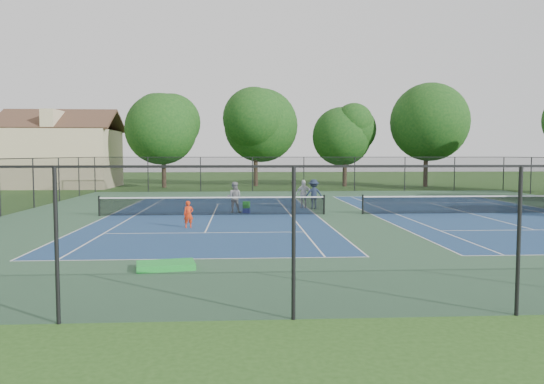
{
  "coord_description": "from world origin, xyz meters",
  "views": [
    {
      "loc": [
        -5.52,
        -28.12,
        3.23
      ],
      "look_at": [
        -3.92,
        -1.0,
        1.3
      ],
      "focal_mm": 35.0,
      "sensor_mm": 36.0,
      "label": 1
    }
  ],
  "objects": [
    {
      "name": "perimeter_fence",
      "position": [
        0.0,
        0.0,
        1.6
      ],
      "size": [
        36.08,
        36.08,
        3.02
      ],
      "color": "black",
      "rests_on": "ground"
    },
    {
      "name": "green_tarp",
      "position": [
        -7.65,
        -13.19,
        0.1
      ],
      "size": [
        1.76,
        1.25,
        0.18
      ],
      "primitive_type": "cube",
      "rotation": [
        0.0,
        0.0,
        0.19
      ],
      "color": "green",
      "rests_on": "ground"
    },
    {
      "name": "tennis_court_left",
      "position": [
        -7.0,
        0.0,
        0.1
      ],
      "size": [
        12.0,
        23.83,
        1.07
      ],
      "color": "navy",
      "rests_on": "ground"
    },
    {
      "name": "ground",
      "position": [
        0.0,
        0.0,
        0.0
      ],
      "size": [
        140.0,
        140.0,
        0.0
      ],
      "primitive_type": "plane",
      "color": "#234716",
      "rests_on": "ground"
    },
    {
      "name": "tennis_court_right",
      "position": [
        7.0,
        0.0,
        0.1
      ],
      "size": [
        12.0,
        23.83,
        1.07
      ],
      "color": "navy",
      "rests_on": "ground"
    },
    {
      "name": "tree_back_b",
      "position": [
        -4.0,
        26.0,
        6.6
      ],
      "size": [
        7.6,
        7.6,
        10.03
      ],
      "color": "#2D2116",
      "rests_on": "ground"
    },
    {
      "name": "ball_hopper",
      "position": [
        -5.22,
        0.89,
        0.47
      ],
      "size": [
        0.4,
        0.36,
        0.36
      ],
      "primitive_type": "cube",
      "rotation": [
        0.0,
        0.0,
        -0.28
      ],
      "color": "green",
      "rests_on": "ball_crate"
    },
    {
      "name": "tree_back_a",
      "position": [
        -13.0,
        24.0,
        6.04
      ],
      "size": [
        6.8,
        6.8,
        9.15
      ],
      "color": "#2D2116",
      "rests_on": "ground"
    },
    {
      "name": "court_pad",
      "position": [
        0.0,
        0.0,
        0.0
      ],
      "size": [
        36.0,
        36.0,
        0.01
      ],
      "primitive_type": "cube",
      "color": "#325A3F",
      "rests_on": "ground"
    },
    {
      "name": "instructor",
      "position": [
        -5.89,
        1.3,
        0.85
      ],
      "size": [
        0.93,
        0.78,
        1.71
      ],
      "primitive_type": "imported",
      "rotation": [
        0.0,
        0.0,
        2.96
      ],
      "color": "#98989A",
      "rests_on": "ground"
    },
    {
      "name": "tree_back_d",
      "position": [
        13.0,
        24.0,
        6.82
      ],
      "size": [
        7.8,
        7.8,
        10.37
      ],
      "color": "#2D2116",
      "rests_on": "ground"
    },
    {
      "name": "clapboard_house",
      "position": [
        -23.0,
        25.0,
        3.09
      ],
      "size": [
        10.8,
        8.1,
        7.65
      ],
      "color": "tan",
      "rests_on": "ground"
    },
    {
      "name": "bystander_b",
      "position": [
        -1.19,
        3.08,
        0.88
      ],
      "size": [
        1.14,
        0.66,
        1.75
      ],
      "primitive_type": "imported",
      "rotation": [
        0.0,
        0.0,
        3.13
      ],
      "color": "#1B263C",
      "rests_on": "ground"
    },
    {
      "name": "child_player",
      "position": [
        -7.83,
        -4.76,
        0.59
      ],
      "size": [
        0.49,
        0.39,
        1.19
      ],
      "primitive_type": "imported",
      "rotation": [
        0.0,
        0.0,
        0.27
      ],
      "color": "#FE3810",
      "rests_on": "ground"
    },
    {
      "name": "tree_back_c",
      "position": [
        5.0,
        25.0,
        5.48
      ],
      "size": [
        6.0,
        6.0,
        8.4
      ],
      "color": "#2D2116",
      "rests_on": "ground"
    },
    {
      "name": "bystander_a",
      "position": [
        -1.73,
        3.51,
        0.85
      ],
      "size": [
        1.04,
        0.52,
        1.7
      ],
      "primitive_type": "imported",
      "rotation": [
        0.0,
        0.0,
        3.25
      ],
      "color": "white",
      "rests_on": "ground"
    },
    {
      "name": "ball_crate",
      "position": [
        -5.22,
        0.89,
        0.14
      ],
      "size": [
        0.42,
        0.36,
        0.29
      ],
      "primitive_type": "cube",
      "rotation": [
        0.0,
        0.0,
        -0.17
      ],
      "color": "navy",
      "rests_on": "ground"
    }
  ]
}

